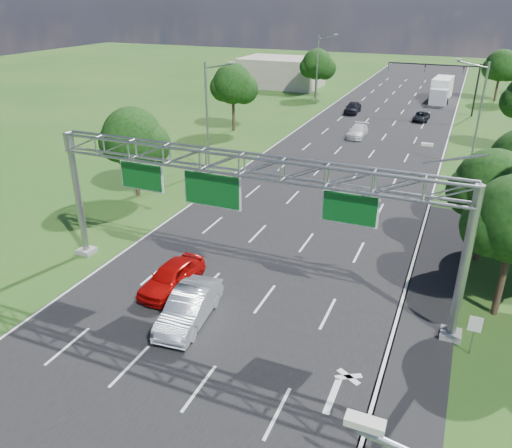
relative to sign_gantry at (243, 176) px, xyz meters
The scene contains 20 objects.
ground 19.28m from the sign_gantry, 91.05° to the left, with size 220.00×220.00×0.00m, color #1E4B16.
road 19.28m from the sign_gantry, 91.05° to the left, with size 18.00×180.00×0.02m, color black.
road_flare 12.20m from the sign_gantry, 11.47° to the left, with size 3.00×30.00×0.02m, color black.
sign_gantry is the anchor object (origin of this frame).
regulatory_sign 13.25m from the sign_gantry, ahead, with size 0.60×0.08×2.10m.
traffic_signal 53.51m from the sign_gantry, 82.32° to the left, with size 12.21×0.24×7.00m.
streetlight_l_near 21.47m from the sign_gantry, 122.87° to the left, with size 2.97×0.22×10.16m.
streetlight_l_far 54.28m from the sign_gantry, 102.38° to the left, with size 2.97×0.22×10.16m.
streetlight_r_mid 30.10m from the sign_gantry, 68.60° to the left, with size 2.97×0.22×10.16m.
tree_verge_la 17.56m from the sign_gantry, 144.84° to the left, with size 5.76×4.80×7.40m.
tree_verge_lb 36.85m from the sign_gantry, 116.19° to the left, with size 5.76×4.80×8.06m.
tree_verge_lc 59.56m from the sign_gantry, 102.86° to the left, with size 5.76×4.80×7.62m.
tree_verge_re 67.48m from the sign_gantry, 78.24° to the left, with size 5.76×4.80×7.84m.
building_left 69.82m from the sign_gantry, 108.69° to the left, with size 14.00×10.00×5.00m, color #9F9285.
red_coupe 7.34m from the sign_gantry, 157.42° to the right, with size 1.92×4.78×1.63m, color #B40A08.
silver_sedan 7.31m from the sign_gantry, 108.82° to the right, with size 1.81×5.20×1.71m, color silver.
car_queue_a 36.50m from the sign_gantry, 92.39° to the left, with size 1.91×4.70×1.36m, color silver.
car_queue_b 48.06m from the sign_gantry, 84.55° to the left, with size 1.87×4.05×1.13m, color black.
car_queue_c 49.17m from the sign_gantry, 95.88° to the left, with size 1.84×4.57×1.56m, color black.
box_truck 63.59m from the sign_gantry, 84.86° to the left, with size 3.07×9.18×3.42m.
Camera 1 is at (10.50, -10.21, 15.42)m, focal length 35.00 mm.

